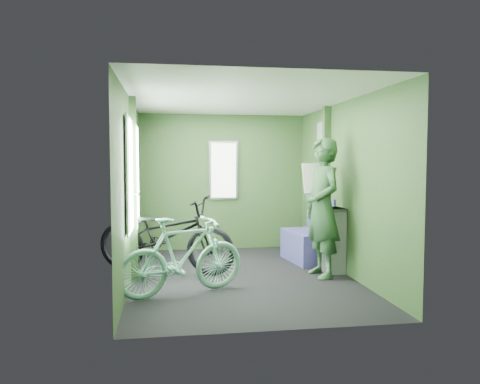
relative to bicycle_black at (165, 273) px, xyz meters
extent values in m
plane|color=black|center=(0.98, -0.34, 0.00)|extent=(4.00, 4.00, 0.00)
cube|color=silver|center=(0.98, -0.34, 2.30)|extent=(2.80, 4.00, 0.02)
cube|color=#315125|center=(0.98, 1.66, 1.15)|extent=(2.80, 0.02, 2.30)
cube|color=#315125|center=(0.98, -2.34, 1.15)|extent=(2.80, 0.02, 2.30)
cube|color=#315125|center=(-0.42, -0.34, 1.15)|extent=(0.02, 4.00, 2.30)
cube|color=#315125|center=(2.38, -0.34, 1.15)|extent=(0.02, 4.00, 2.30)
cube|color=#315125|center=(-0.38, -0.34, 1.15)|extent=(0.08, 0.12, 2.30)
cube|color=silver|center=(-0.37, -0.89, 1.35)|extent=(0.02, 0.56, 1.34)
cube|color=silver|center=(-0.37, 0.21, 1.35)|extent=(0.02, 0.56, 1.34)
cube|color=white|center=(-0.36, -0.89, 1.88)|extent=(0.00, 0.12, 0.12)
cube|color=white|center=(-0.36, 0.21, 1.88)|extent=(0.00, 0.12, 0.12)
cylinder|color=silver|center=(-0.31, -0.34, 1.10)|extent=(0.03, 0.40, 0.03)
cube|color=#315125|center=(2.33, 0.26, 1.15)|extent=(0.10, 0.10, 2.30)
cube|color=white|center=(2.36, 0.56, 1.85)|extent=(0.02, 0.40, 0.50)
cube|color=silver|center=(0.98, 1.62, 1.35)|extent=(0.50, 0.02, 1.00)
imported|color=black|center=(0.00, 0.00, 0.00)|extent=(2.10, 1.49, 1.08)
imported|color=#8BD8BE|center=(0.21, -1.11, 0.00)|extent=(1.59, 1.05, 0.95)
imported|color=#2A4E2B|center=(2.03, -0.50, 0.90)|extent=(0.53, 0.72, 1.80)
cube|color=silver|center=(1.98, -0.20, 1.28)|extent=(0.29, 0.16, 0.40)
cube|color=gray|center=(2.24, -0.29, 0.44)|extent=(0.26, 0.36, 0.88)
cube|color=navy|center=(2.10, 0.43, 0.23)|extent=(0.62, 0.97, 0.46)
cube|color=navy|center=(2.33, 0.43, 0.71)|extent=(0.17, 0.91, 0.51)
camera|label=1|loc=(0.06, -6.30, 1.50)|focal=35.00mm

